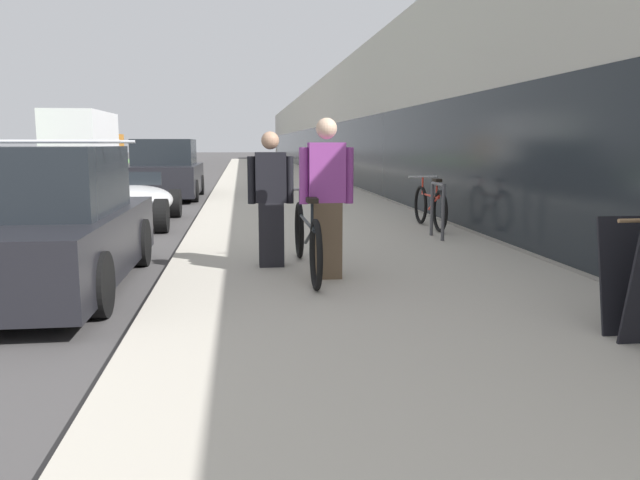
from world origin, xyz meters
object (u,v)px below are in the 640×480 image
at_px(vintage_roadster_curbside, 128,203).
at_px(moving_truck, 86,144).
at_px(parked_sedan_far, 166,172).
at_px(bike_rack_hoop, 438,205).
at_px(cruiser_bike_nearest, 430,206).
at_px(person_bystander, 271,199).
at_px(person_rider, 326,199).
at_px(tandem_bicycle, 307,239).
at_px(parked_sedan_curbside, 41,227).

height_order(vintage_roadster_curbside, moving_truck, moving_truck).
bearing_deg(vintage_roadster_curbside, parked_sedan_far, 89.77).
distance_m(bike_rack_hoop, moving_truck, 24.29).
xyz_separation_m(bike_rack_hoop, cruiser_bike_nearest, (0.24, 1.16, -0.15)).
xyz_separation_m(person_bystander, moving_truck, (-7.67, 23.89, 0.62)).
relative_size(bike_rack_hoop, moving_truck, 0.11).
distance_m(person_bystander, bike_rack_hoop, 3.24).
distance_m(person_rider, cruiser_bike_nearest, 4.45).
bearing_deg(tandem_bicycle, person_bystander, 132.65).
xyz_separation_m(tandem_bicycle, bike_rack_hoop, (2.24, 2.30, 0.13)).
bearing_deg(vintage_roadster_curbside, bike_rack_hoop, -31.23).
xyz_separation_m(parked_sedan_curbside, parked_sedan_far, (-0.02, 11.28, 0.07)).
bearing_deg(parked_sedan_far, vintage_roadster_curbside, -90.23).
distance_m(person_bystander, moving_truck, 25.10).
distance_m(vintage_roadster_curbside, parked_sedan_far, 5.90).
distance_m(bike_rack_hoop, cruiser_bike_nearest, 1.20).
relative_size(tandem_bicycle, vintage_roadster_curbside, 0.61).
relative_size(cruiser_bike_nearest, parked_sedan_far, 0.43).
bearing_deg(cruiser_bike_nearest, vintage_roadster_curbside, 160.15).
xyz_separation_m(tandem_bicycle, person_bystander, (-0.37, 0.41, 0.41)).
relative_size(parked_sedan_far, moving_truck, 0.54).
distance_m(cruiser_bike_nearest, parked_sedan_far, 9.46).
height_order(person_bystander, parked_sedan_curbside, person_bystander).
bearing_deg(moving_truck, cruiser_bike_nearest, -63.20).
bearing_deg(vintage_roadster_curbside, moving_truck, 105.33).
height_order(person_bystander, cruiser_bike_nearest, person_bystander).
xyz_separation_m(tandem_bicycle, moving_truck, (-8.04, 24.30, 1.03)).
xyz_separation_m(parked_sedan_far, moving_truck, (-5.20, 13.01, 0.78)).
xyz_separation_m(tandem_bicycle, person_rider, (0.18, -0.31, 0.47)).
relative_size(person_rider, bike_rack_hoop, 2.01).
distance_m(bike_rack_hoop, parked_sedan_far, 10.32).
bearing_deg(vintage_roadster_curbside, tandem_bicycle, -62.06).
bearing_deg(vintage_roadster_curbside, person_bystander, -63.50).
bearing_deg(parked_sedan_curbside, person_bystander, 9.32).
distance_m(tandem_bicycle, vintage_roadster_curbside, 6.11).
bearing_deg(parked_sedan_far, person_rider, -75.41).
distance_m(bike_rack_hoop, vintage_roadster_curbside, 5.97).
bearing_deg(vintage_roadster_curbside, cruiser_bike_nearest, -19.85).
distance_m(tandem_bicycle, bike_rack_hoop, 3.21).
relative_size(person_rider, cruiser_bike_nearest, 0.95).
bearing_deg(tandem_bicycle, bike_rack_hoop, 45.80).
relative_size(bike_rack_hoop, cruiser_bike_nearest, 0.47).
bearing_deg(person_bystander, bike_rack_hoop, 35.98).
distance_m(parked_sedan_far, moving_truck, 14.04).
xyz_separation_m(person_rider, cruiser_bike_nearest, (2.30, 3.77, -0.48)).
height_order(person_rider, moving_truck, moving_truck).
height_order(tandem_bicycle, vintage_roadster_curbside, tandem_bicycle).
bearing_deg(bike_rack_hoop, person_bystander, -144.02).
height_order(tandem_bicycle, bike_rack_hoop, tandem_bicycle).
distance_m(person_bystander, parked_sedan_curbside, 2.48).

